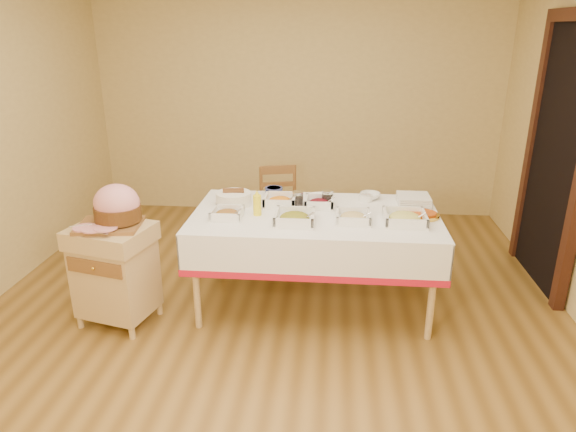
# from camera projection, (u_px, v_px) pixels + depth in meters

# --- Properties ---
(room_shell) EXTENTS (5.00, 5.00, 5.00)m
(room_shell) POSITION_uv_depth(u_px,v_px,m) (269.00, 150.00, 3.37)
(room_shell) COLOR olive
(room_shell) RESTS_ON ground
(doorway) EXTENTS (0.09, 1.10, 2.20)m
(doorway) POSITION_uv_depth(u_px,v_px,m) (558.00, 153.00, 4.09)
(doorway) COLOR black
(doorway) RESTS_ON ground
(dining_table) EXTENTS (1.82, 1.02, 0.76)m
(dining_table) POSITION_uv_depth(u_px,v_px,m) (315.00, 233.00, 3.87)
(dining_table) COLOR tan
(dining_table) RESTS_ON ground
(butcher_cart) EXTENTS (0.62, 0.55, 0.75)m
(butcher_cart) POSITION_uv_depth(u_px,v_px,m) (115.00, 269.00, 3.69)
(butcher_cart) COLOR tan
(butcher_cart) RESTS_ON ground
(dining_chair) EXTENTS (0.45, 0.44, 0.84)m
(dining_chair) POSITION_uv_depth(u_px,v_px,m) (280.00, 211.00, 4.85)
(dining_chair) COLOR brown
(dining_chair) RESTS_ON ground
(ham_on_board) EXTENTS (0.45, 0.43, 0.30)m
(ham_on_board) POSITION_uv_depth(u_px,v_px,m) (116.00, 208.00, 3.56)
(ham_on_board) COLOR brown
(ham_on_board) RESTS_ON butcher_cart
(serving_dish_a) EXTENTS (0.22, 0.22, 0.10)m
(serving_dish_a) POSITION_uv_depth(u_px,v_px,m) (227.00, 213.00, 3.71)
(serving_dish_a) COLOR white
(serving_dish_a) RESTS_ON dining_table
(serving_dish_b) EXTENTS (0.28, 0.28, 0.11)m
(serving_dish_b) POSITION_uv_depth(u_px,v_px,m) (295.00, 218.00, 3.62)
(serving_dish_b) COLOR white
(serving_dish_b) RESTS_ON dining_table
(serving_dish_c) EXTENTS (0.24, 0.24, 0.10)m
(serving_dish_c) POSITION_uv_depth(u_px,v_px,m) (353.00, 217.00, 3.64)
(serving_dish_c) COLOR white
(serving_dish_c) RESTS_ON dining_table
(serving_dish_d) EXTENTS (0.29, 0.29, 0.11)m
(serving_dish_d) POSITION_uv_depth(u_px,v_px,m) (405.00, 218.00, 3.61)
(serving_dish_d) COLOR white
(serving_dish_d) RESTS_ON dining_table
(serving_dish_e) EXTENTS (0.25, 0.24, 0.12)m
(serving_dish_e) POSITION_uv_depth(u_px,v_px,m) (280.00, 201.00, 3.97)
(serving_dish_e) COLOR white
(serving_dish_e) RESTS_ON dining_table
(serving_dish_f) EXTENTS (0.23, 0.22, 0.10)m
(serving_dish_f) POSITION_uv_depth(u_px,v_px,m) (319.00, 202.00, 3.94)
(serving_dish_f) COLOR white
(serving_dish_f) RESTS_ON dining_table
(small_bowl_left) EXTENTS (0.11, 0.11, 0.05)m
(small_bowl_left) POSITION_uv_depth(u_px,v_px,m) (240.00, 194.00, 4.17)
(small_bowl_left) COLOR white
(small_bowl_left) RESTS_ON dining_table
(small_bowl_mid) EXTENTS (0.14, 0.14, 0.06)m
(small_bowl_mid) POSITION_uv_depth(u_px,v_px,m) (274.00, 191.00, 4.22)
(small_bowl_mid) COLOR navy
(small_bowl_mid) RESTS_ON dining_table
(small_bowl_right) EXTENTS (0.11, 0.11, 0.05)m
(small_bowl_right) POSITION_uv_depth(u_px,v_px,m) (366.00, 197.00, 4.07)
(small_bowl_right) COLOR white
(small_bowl_right) RESTS_ON dining_table
(bowl_white_imported) EXTENTS (0.18, 0.18, 0.04)m
(bowl_white_imported) POSITION_uv_depth(u_px,v_px,m) (317.00, 197.00, 4.12)
(bowl_white_imported) COLOR white
(bowl_white_imported) RESTS_ON dining_table
(bowl_small_imported) EXTENTS (0.16, 0.16, 0.05)m
(bowl_small_imported) POSITION_uv_depth(u_px,v_px,m) (370.00, 196.00, 4.12)
(bowl_small_imported) COLOR white
(bowl_small_imported) RESTS_ON dining_table
(preserve_jar_left) EXTENTS (0.09, 0.09, 0.11)m
(preserve_jar_left) POSITION_uv_depth(u_px,v_px,m) (298.00, 199.00, 3.96)
(preserve_jar_left) COLOR silver
(preserve_jar_left) RESTS_ON dining_table
(preserve_jar_right) EXTENTS (0.09, 0.09, 0.11)m
(preserve_jar_right) POSITION_uv_depth(u_px,v_px,m) (327.00, 198.00, 3.98)
(preserve_jar_right) COLOR silver
(preserve_jar_right) RESTS_ON dining_table
(mustard_bottle) EXTENTS (0.06, 0.06, 0.19)m
(mustard_bottle) POSITION_uv_depth(u_px,v_px,m) (257.00, 204.00, 3.74)
(mustard_bottle) COLOR yellow
(mustard_bottle) RESTS_ON dining_table
(bread_basket) EXTENTS (0.27, 0.27, 0.12)m
(bread_basket) POSITION_uv_depth(u_px,v_px,m) (234.00, 198.00, 3.98)
(bread_basket) COLOR white
(bread_basket) RESTS_ON dining_table
(plate_stack) EXTENTS (0.24, 0.24, 0.07)m
(plate_stack) POSITION_uv_depth(u_px,v_px,m) (413.00, 200.00, 3.99)
(plate_stack) COLOR white
(plate_stack) RESTS_ON dining_table
(brass_platter) EXTENTS (0.31, 0.23, 0.04)m
(brass_platter) POSITION_uv_depth(u_px,v_px,m) (418.00, 215.00, 3.72)
(brass_platter) COLOR gold
(brass_platter) RESTS_ON dining_table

